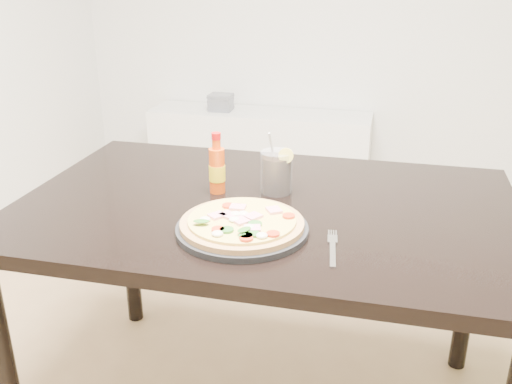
% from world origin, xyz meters
% --- Properties ---
extents(dining_table, '(1.40, 0.90, 0.75)m').
position_xyz_m(dining_table, '(-0.32, 0.09, 0.67)').
color(dining_table, black).
rests_on(dining_table, ground).
extents(plate, '(0.33, 0.33, 0.02)m').
position_xyz_m(plate, '(-0.33, -0.11, 0.76)').
color(plate, black).
rests_on(plate, dining_table).
extents(pizza, '(0.31, 0.31, 0.03)m').
position_xyz_m(pizza, '(-0.33, -0.11, 0.78)').
color(pizza, tan).
rests_on(pizza, plate).
extents(hot_sauce_bottle, '(0.05, 0.05, 0.18)m').
position_xyz_m(hot_sauce_bottle, '(-0.47, 0.13, 0.82)').
color(hot_sauce_bottle, '#DE4A0D').
rests_on(hot_sauce_bottle, dining_table).
extents(cola_cup, '(0.10, 0.09, 0.18)m').
position_xyz_m(cola_cup, '(-0.31, 0.18, 0.81)').
color(cola_cup, black).
rests_on(cola_cup, dining_table).
extents(fork, '(0.04, 0.19, 0.00)m').
position_xyz_m(fork, '(-0.10, -0.14, 0.75)').
color(fork, silver).
rests_on(fork, dining_table).
extents(media_console, '(1.40, 0.34, 0.50)m').
position_xyz_m(media_console, '(-0.80, 2.07, 0.25)').
color(media_console, white).
rests_on(media_console, ground).
extents(cd_stack, '(0.14, 0.12, 0.10)m').
position_xyz_m(cd_stack, '(-1.05, 2.05, 0.55)').
color(cd_stack, slate).
rests_on(cd_stack, media_console).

